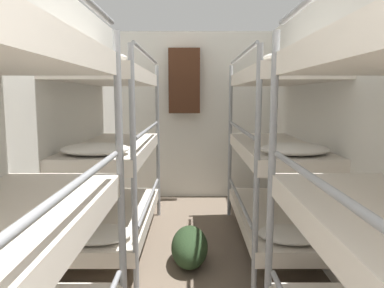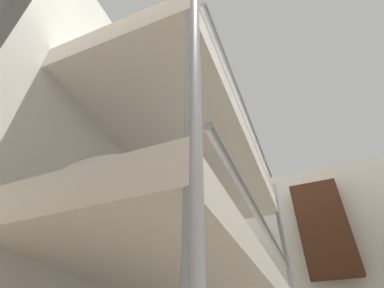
{
  "view_description": "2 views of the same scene",
  "coord_description": "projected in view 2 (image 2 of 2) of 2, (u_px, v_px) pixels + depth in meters",
  "views": [
    {
      "loc": [
        -0.02,
        0.36,
        1.51
      ],
      "look_at": [
        -0.04,
        4.33,
        0.95
      ],
      "focal_mm": 32.0,
      "sensor_mm": 36.0,
      "label": 1
    },
    {
      "loc": [
        -0.24,
        2.28,
        0.62
      ],
      "look_at": [
        -0.67,
        3.32,
        1.49
      ],
      "focal_mm": 28.0,
      "sensor_mm": 36.0,
      "label": 2
    }
  ],
  "objects": [
    {
      "name": "bunk_stack_left_far",
      "position": [
        194.0,
        269.0,
        1.36
      ],
      "size": [
        0.69,
        1.81,
        1.91
      ],
      "color": "gray",
      "rests_on": "ground_plane"
    },
    {
      "name": "hanging_coat",
      "position": [
        323.0,
        227.0,
        2.8
      ],
      "size": [
        0.44,
        0.12,
        0.9
      ],
      "color": "#472819"
    },
    {
      "name": "wall_back",
      "position": [
        356.0,
        288.0,
        2.56
      ],
      "size": [
        2.35,
        0.06,
        2.42
      ],
      "color": "silver",
      "rests_on": "ground_plane"
    }
  ]
}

